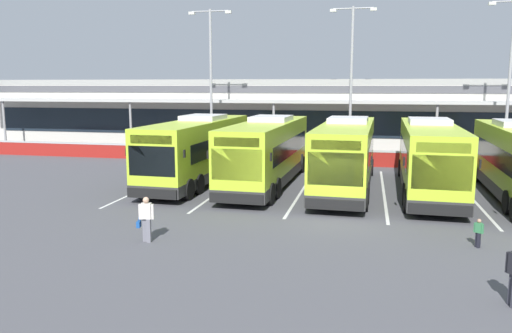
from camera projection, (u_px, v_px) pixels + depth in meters
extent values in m
plane|color=#4C4C51|center=(336.00, 219.00, 21.11)|extent=(200.00, 200.00, 0.00)
cube|color=beige|center=(355.00, 115.00, 46.71)|extent=(70.00, 10.00, 5.50)
cube|color=#19232D|center=(353.00, 124.00, 41.94)|extent=(66.00, 0.08, 2.20)
cube|color=#4C4C51|center=(354.00, 89.00, 41.48)|extent=(68.00, 0.08, 0.60)
cube|color=beige|center=(353.00, 102.00, 40.21)|extent=(67.00, 3.00, 0.24)
cube|color=gray|center=(356.00, 82.00, 46.23)|extent=(70.00, 10.00, 0.50)
cylinder|color=#999999|center=(4.00, 123.00, 45.97)|extent=(0.20, 0.20, 4.20)
cylinder|color=#999999|center=(131.00, 125.00, 43.33)|extent=(0.20, 0.20, 4.20)
cylinder|color=#999999|center=(274.00, 128.00, 40.70)|extent=(0.20, 0.20, 4.20)
cylinder|color=#999999|center=(436.00, 131.00, 38.07)|extent=(0.20, 0.20, 4.20)
cube|color=maroon|center=(349.00, 158.00, 35.01)|extent=(60.00, 0.36, 1.00)
cube|color=#B2B2B2|center=(349.00, 151.00, 34.92)|extent=(60.00, 0.40, 0.10)
cube|color=#B7DB2D|center=(198.00, 149.00, 28.99)|extent=(2.91, 12.07, 3.19)
cube|color=#333333|center=(198.00, 171.00, 29.20)|extent=(2.93, 12.09, 0.56)
cube|color=black|center=(200.00, 144.00, 29.34)|extent=(2.87, 9.67, 0.96)
cube|color=black|center=(152.00, 161.00, 23.27)|extent=(2.31, 0.17, 1.40)
cube|color=black|center=(151.00, 140.00, 23.11)|extent=(2.05, 0.14, 0.40)
cube|color=silver|center=(204.00, 117.00, 29.68)|extent=(2.13, 2.86, 0.28)
cube|color=black|center=(152.00, 194.00, 23.41)|extent=(2.45, 0.23, 0.44)
cube|color=black|center=(184.00, 154.00, 23.20)|extent=(0.08, 0.12, 0.36)
cube|color=black|center=(127.00, 152.00, 23.90)|extent=(0.08, 0.12, 0.36)
cylinder|color=black|center=(240.00, 162.00, 33.33)|extent=(0.35, 1.05, 1.04)
cylinder|color=black|center=(206.00, 161.00, 33.90)|extent=(0.35, 1.05, 1.04)
cylinder|color=black|center=(198.00, 184.00, 25.86)|extent=(0.35, 1.05, 1.04)
cylinder|color=black|center=(155.00, 182.00, 26.44)|extent=(0.35, 1.05, 1.04)
cylinder|color=black|center=(188.00, 189.00, 24.52)|extent=(0.35, 1.05, 1.04)
cylinder|color=black|center=(143.00, 187.00, 25.10)|extent=(0.35, 1.05, 1.04)
cube|color=#B7DB2D|center=(267.00, 151.00, 27.96)|extent=(2.91, 12.07, 3.19)
cube|color=#333333|center=(267.00, 175.00, 28.17)|extent=(2.93, 12.09, 0.56)
cube|color=black|center=(269.00, 146.00, 28.30)|extent=(2.87, 9.67, 0.96)
cube|color=black|center=(237.00, 165.00, 22.24)|extent=(2.31, 0.17, 1.40)
cube|color=black|center=(237.00, 142.00, 22.07)|extent=(2.05, 0.14, 0.40)
cube|color=silver|center=(271.00, 118.00, 28.64)|extent=(2.13, 2.86, 0.28)
cube|color=black|center=(236.00, 199.00, 22.37)|extent=(2.45, 0.23, 0.44)
cube|color=black|center=(271.00, 157.00, 22.17)|extent=(0.08, 0.12, 0.36)
cube|color=black|center=(208.00, 155.00, 22.87)|extent=(0.08, 0.12, 0.36)
cylinder|color=black|center=(301.00, 164.00, 32.30)|extent=(0.35, 1.05, 1.04)
cylinder|color=black|center=(265.00, 163.00, 32.87)|extent=(0.35, 1.05, 1.04)
cylinder|color=black|center=(276.00, 188.00, 24.83)|extent=(0.35, 1.05, 1.04)
cylinder|color=black|center=(230.00, 186.00, 25.40)|extent=(0.35, 1.05, 1.04)
cylinder|color=black|center=(270.00, 194.00, 23.49)|extent=(0.35, 1.05, 1.04)
cylinder|color=black|center=(221.00, 191.00, 24.06)|extent=(0.35, 1.05, 1.04)
cube|color=#B7DB2D|center=(346.00, 154.00, 26.83)|extent=(2.91, 12.07, 3.19)
cube|color=#333333|center=(345.00, 178.00, 27.04)|extent=(2.93, 12.09, 0.56)
cube|color=black|center=(347.00, 148.00, 27.18)|extent=(2.87, 9.67, 0.96)
cube|color=black|center=(335.00, 169.00, 21.11)|extent=(2.31, 0.17, 1.40)
cube|color=black|center=(336.00, 145.00, 20.94)|extent=(2.05, 0.14, 0.40)
cube|color=silver|center=(348.00, 120.00, 27.51)|extent=(2.13, 2.86, 0.28)
cube|color=black|center=(334.00, 205.00, 21.24)|extent=(2.45, 0.23, 0.44)
cube|color=black|center=(372.00, 161.00, 21.04)|extent=(0.08, 0.12, 0.36)
cube|color=black|center=(302.00, 158.00, 21.74)|extent=(0.08, 0.12, 0.36)
cylinder|color=black|center=(371.00, 167.00, 31.17)|extent=(0.35, 1.05, 1.04)
cylinder|color=black|center=(331.00, 166.00, 31.74)|extent=(0.35, 1.05, 1.04)
cylinder|color=black|center=(366.00, 193.00, 23.70)|extent=(0.35, 1.05, 1.04)
cylinder|color=black|center=(315.00, 190.00, 24.28)|extent=(0.35, 1.05, 1.04)
cylinder|color=black|center=(365.00, 199.00, 22.36)|extent=(0.35, 1.05, 1.04)
cylinder|color=black|center=(311.00, 197.00, 22.94)|extent=(0.35, 1.05, 1.04)
cube|color=#B7DB2D|center=(429.00, 156.00, 25.95)|extent=(2.91, 12.07, 3.19)
cube|color=#333333|center=(428.00, 181.00, 26.16)|extent=(2.93, 12.09, 0.56)
cube|color=black|center=(429.00, 151.00, 26.29)|extent=(2.87, 9.67, 0.96)
cube|color=black|center=(442.00, 173.00, 20.23)|extent=(2.31, 0.17, 1.40)
cube|color=black|center=(443.00, 148.00, 20.06)|extent=(2.05, 0.14, 0.40)
cube|color=silver|center=(429.00, 121.00, 26.63)|extent=(2.13, 2.86, 0.28)
cube|color=black|center=(440.00, 210.00, 20.36)|extent=(2.45, 0.23, 0.44)
cube|color=black|center=(480.00, 164.00, 20.16)|extent=(0.08, 0.12, 0.36)
cube|color=black|center=(404.00, 161.00, 20.86)|extent=(0.08, 0.12, 0.36)
cylinder|color=black|center=(443.00, 170.00, 30.28)|extent=(0.35, 1.05, 1.04)
cylinder|color=black|center=(401.00, 168.00, 30.86)|extent=(0.35, 1.05, 1.04)
cylinder|color=black|center=(461.00, 197.00, 22.82)|extent=(0.35, 1.05, 1.04)
cylinder|color=black|center=(406.00, 194.00, 23.39)|extent=(0.35, 1.05, 1.04)
cylinder|color=black|center=(466.00, 204.00, 21.48)|extent=(0.35, 1.05, 1.04)
cylinder|color=black|center=(407.00, 201.00, 22.05)|extent=(0.35, 1.05, 1.04)
cylinder|color=black|center=(477.00, 172.00, 29.28)|extent=(0.35, 1.05, 1.04)
cylinder|color=black|center=(508.00, 202.00, 21.81)|extent=(0.35, 1.05, 1.04)
cube|color=silver|center=(158.00, 182.00, 29.12)|extent=(0.14, 13.00, 0.01)
cube|color=silver|center=(228.00, 185.00, 28.23)|extent=(0.14, 13.00, 0.01)
cube|color=silver|center=(303.00, 188.00, 27.34)|extent=(0.14, 13.00, 0.01)
cube|color=silver|center=(384.00, 192.00, 26.45)|extent=(0.14, 13.00, 0.01)
cube|color=silver|center=(470.00, 196.00, 25.55)|extent=(0.14, 13.00, 0.01)
cube|color=slate|center=(145.00, 230.00, 18.05)|extent=(0.17, 0.20, 0.84)
cube|color=slate|center=(149.00, 231.00, 17.93)|extent=(0.17, 0.20, 0.84)
cube|color=silver|center=(146.00, 211.00, 17.88)|extent=(0.38, 0.28, 0.56)
cube|color=silver|center=(140.00, 212.00, 17.89)|extent=(0.11, 0.12, 0.54)
cube|color=silver|center=(153.00, 212.00, 17.88)|extent=(0.11, 0.12, 0.54)
sphere|color=tan|center=(146.00, 200.00, 17.82)|extent=(0.22, 0.22, 0.22)
cube|color=#194C9E|center=(139.00, 224.00, 17.98)|extent=(0.17, 0.30, 0.22)
cylinder|color=#194C9E|center=(139.00, 219.00, 17.95)|extent=(0.02, 0.02, 0.16)
cube|color=black|center=(508.00, 262.00, 12.77)|extent=(0.13, 0.13, 0.54)
cube|color=black|center=(477.00, 239.00, 17.43)|extent=(0.14, 0.14, 0.52)
cube|color=black|center=(479.00, 241.00, 17.30)|extent=(0.14, 0.14, 0.52)
cube|color=#387F4C|center=(479.00, 228.00, 17.30)|extent=(0.25, 0.24, 0.35)
cube|color=#387F4C|center=(475.00, 227.00, 17.40)|extent=(0.08, 0.08, 0.33)
cube|color=#387F4C|center=(483.00, 229.00, 17.20)|extent=(0.08, 0.08, 0.33)
sphere|color=tan|center=(479.00, 221.00, 17.26)|extent=(0.14, 0.14, 0.14)
cylinder|color=#9E9EA3|center=(211.00, 85.00, 38.00)|extent=(0.20, 0.20, 11.00)
cylinder|color=#9E9EA3|center=(210.00, 11.00, 37.16)|extent=(2.80, 0.10, 0.10)
cube|color=silver|center=(192.00, 13.00, 37.47)|extent=(0.44, 0.28, 0.20)
cube|color=silver|center=(228.00, 12.00, 36.88)|extent=(0.44, 0.28, 0.20)
cylinder|color=#9E9EA3|center=(351.00, 85.00, 36.63)|extent=(0.20, 0.20, 11.00)
cylinder|color=#9E9EA3|center=(353.00, 8.00, 35.79)|extent=(2.80, 0.10, 0.10)
cube|color=silver|center=(333.00, 10.00, 36.10)|extent=(0.44, 0.28, 0.20)
cube|color=silver|center=(374.00, 9.00, 35.50)|extent=(0.44, 0.28, 0.20)
cylinder|color=#9E9EA3|center=(509.00, 85.00, 33.52)|extent=(0.20, 0.20, 11.00)
cube|color=silver|center=(492.00, 3.00, 32.99)|extent=(0.44, 0.28, 0.20)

